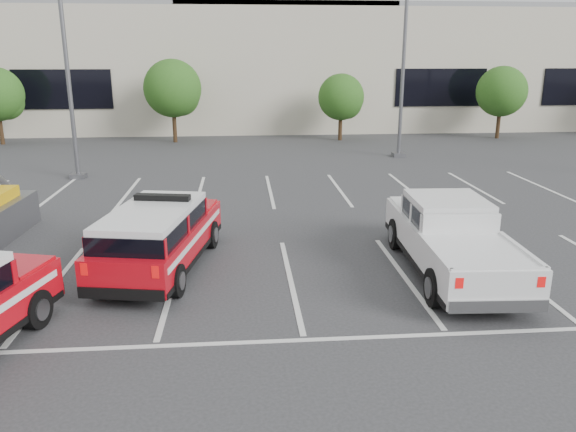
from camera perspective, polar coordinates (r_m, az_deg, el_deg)
name	(u,v)px	position (r m, az deg, el deg)	size (l,w,h in m)	color
ground	(291,280)	(13.11, 0.26, -6.57)	(120.00, 120.00, 0.00)	#2E2E30
stall_markings	(278,224)	(17.34, -1.05, -0.84)	(23.00, 15.00, 0.01)	silver
convention_building	(256,59)	(43.94, -3.30, 15.60)	(60.00, 16.99, 13.20)	beige
tree_mid_left	(174,90)	(34.38, -11.48, 12.40)	(3.37, 3.37, 4.85)	#3F2B19
tree_mid_right	(342,99)	(34.75, 5.54, 11.78)	(2.77, 2.77, 3.99)	#3F2B19
tree_right	(502,93)	(37.81, 20.96, 11.57)	(3.07, 3.07, 4.42)	#3F2B19
light_pole_left	(65,51)	(25.03, -21.68, 15.29)	(0.90, 0.60, 10.24)	#59595E
light_pole_mid	(404,52)	(29.20, 11.70, 16.01)	(0.90, 0.60, 10.24)	#59595E
fire_chief_suv	(159,241)	(13.88, -12.94, -2.50)	(2.74, 5.31, 1.78)	#B50813
white_pickup	(451,245)	(13.92, 16.20, -2.83)	(2.21, 5.75, 1.74)	silver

